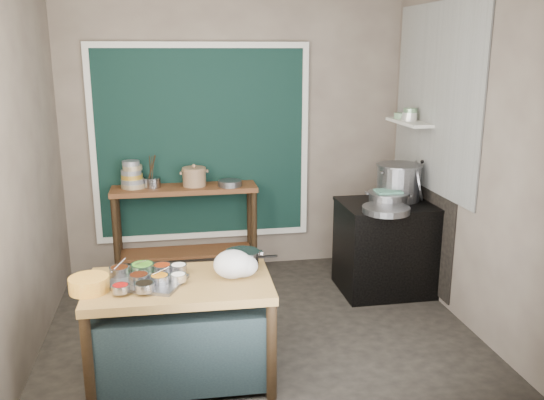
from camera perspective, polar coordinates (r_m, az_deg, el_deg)
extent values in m
cube|color=#302B24|center=(5.02, -1.36, -12.48)|extent=(3.50, 3.00, 0.02)
cube|color=#77695B|center=(6.03, -3.67, 6.22)|extent=(3.50, 0.02, 2.80)
cube|color=#77695B|center=(4.64, -23.53, 2.48)|extent=(0.02, 3.00, 2.80)
cube|color=#77695B|center=(5.12, 18.43, 4.00)|extent=(0.02, 3.00, 2.80)
cube|color=black|center=(5.97, -6.97, 5.57)|extent=(2.10, 0.02, 1.90)
cube|color=#B2B2AA|center=(5.54, 15.87, 9.64)|extent=(0.02, 1.70, 1.70)
cube|color=black|center=(5.83, 14.71, -1.57)|extent=(0.01, 1.30, 1.30)
cube|color=beige|center=(5.79, 13.46, 7.50)|extent=(0.22, 0.70, 0.03)
cube|color=olive|center=(4.16, -8.92, -12.77)|extent=(1.27, 0.75, 0.75)
cube|color=brown|center=(5.98, -8.52, -3.10)|extent=(1.45, 0.40, 0.95)
cube|color=black|center=(5.68, 11.36, -4.73)|extent=(0.90, 0.68, 0.85)
cube|color=black|center=(5.55, 11.59, -0.44)|extent=(0.92, 0.69, 0.03)
cube|color=gray|center=(4.02, -12.37, -7.92)|extent=(0.59, 0.52, 0.02)
cylinder|color=silver|center=(3.96, -9.26, -7.57)|extent=(0.11, 0.11, 0.05)
cylinder|color=gray|center=(3.98, -13.04, -7.56)|extent=(0.14, 0.14, 0.06)
cylinder|color=gray|center=(4.12, -10.83, -6.67)|extent=(0.13, 0.13, 0.05)
cylinder|color=gray|center=(3.84, -12.53, -8.39)|extent=(0.13, 0.13, 0.05)
cylinder|color=gray|center=(4.11, -9.23, -6.66)|extent=(0.12, 0.12, 0.05)
cylinder|color=gray|center=(3.86, -14.77, -8.47)|extent=(0.12, 0.12, 0.05)
cylinder|color=gray|center=(4.14, -12.71, -6.62)|extent=(0.16, 0.16, 0.07)
cylinder|color=gray|center=(3.95, -11.09, -7.68)|extent=(0.13, 0.13, 0.05)
cylinder|color=gray|center=(4.14, -14.87, -6.81)|extent=(0.14, 0.14, 0.06)
cylinder|color=gold|center=(3.97, -17.67, -7.96)|extent=(0.34, 0.34, 0.10)
ellipsoid|color=white|center=(4.00, -3.92, -6.36)|extent=(0.31, 0.28, 0.20)
ellipsoid|color=white|center=(4.02, -2.86, -6.54)|extent=(0.25, 0.23, 0.16)
cylinder|color=tan|center=(5.90, -13.63, 1.42)|extent=(0.24, 0.24, 0.05)
cylinder|color=gray|center=(5.89, -13.66, 1.84)|extent=(0.23, 0.23, 0.05)
cylinder|color=gold|center=(5.88, -13.69, 2.28)|extent=(0.21, 0.21, 0.05)
cylinder|color=gray|center=(5.87, -13.71, 2.71)|extent=(0.20, 0.20, 0.05)
cylinder|color=tan|center=(5.86, -13.74, 3.14)|extent=(0.19, 0.19, 0.05)
cylinder|color=gray|center=(5.85, -13.77, 3.57)|extent=(0.17, 0.17, 0.05)
cylinder|color=gray|center=(5.86, -11.76, 1.70)|extent=(0.18, 0.18, 0.10)
cylinder|color=gray|center=(5.81, -4.20, 1.66)|extent=(0.25, 0.25, 0.06)
cylinder|color=gray|center=(5.67, 14.36, 1.88)|extent=(0.25, 0.40, 0.39)
cube|color=#498269|center=(5.43, 11.46, 0.85)|extent=(0.23, 0.18, 0.02)
cylinder|color=gray|center=(5.20, 11.23, -0.94)|extent=(0.46, 0.46, 0.06)
cylinder|color=silver|center=(5.78, 13.51, 7.84)|extent=(0.15, 0.15, 0.04)
cylinder|color=silver|center=(5.78, 13.54, 8.23)|extent=(0.14, 0.14, 0.04)
cylinder|color=gray|center=(5.77, 13.56, 8.64)|extent=(0.13, 0.13, 0.04)
cylinder|color=gray|center=(5.97, 12.74, 8.15)|extent=(0.16, 0.16, 0.06)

